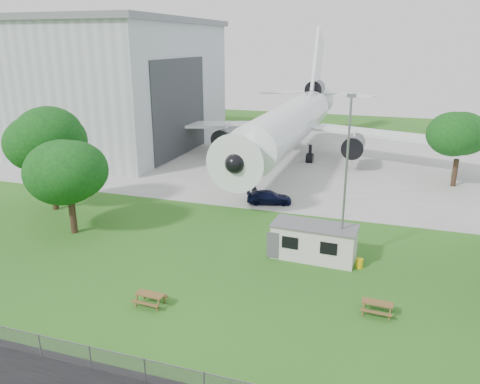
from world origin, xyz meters
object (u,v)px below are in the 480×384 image
(picnic_west, at_px, (151,305))
(airliner, at_px, (292,121))
(hangar, at_px, (64,82))
(site_cabin, at_px, (314,241))
(picnic_east, at_px, (376,314))

(picnic_west, bearing_deg, airliner, 93.20)
(hangar, xyz_separation_m, airliner, (35.97, -0.14, -4.14))
(hangar, height_order, airliner, hangar)
(airliner, height_order, picnic_west, airliner)
(airliner, xyz_separation_m, site_cabin, (8.24, -29.53, -3.96))
(hangar, relative_size, picnic_west, 23.89)
(picnic_west, distance_m, picnic_east, 13.61)
(hangar, relative_size, picnic_east, 23.89)
(hangar, height_order, picnic_east, hangar)
(airliner, distance_m, site_cabin, 30.92)
(picnic_east, bearing_deg, airliner, 113.44)
(hangar, xyz_separation_m, site_cabin, (44.22, -29.67, -8.09))
(airliner, xyz_separation_m, picnic_west, (-0.10, -39.20, -5.27))
(hangar, height_order, site_cabin, hangar)
(hangar, relative_size, site_cabin, 6.32)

